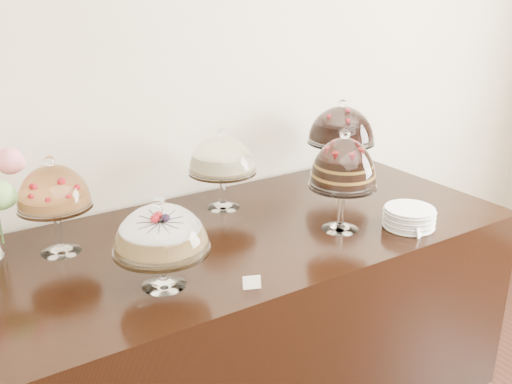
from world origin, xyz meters
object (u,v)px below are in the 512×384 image
plate_stack (409,217)px  cake_stand_fruit_tart (53,191)px  cake_stand_choco_layer (343,167)px  cake_stand_dark_choco (341,128)px  display_counter (250,323)px  cake_stand_sugar_sponge (161,232)px  cake_stand_cheesecake (222,158)px

plate_stack → cake_stand_fruit_tart: bearing=156.7°
cake_stand_choco_layer → cake_stand_dark_choco: (0.39, 0.46, 0.01)m
display_counter → cake_stand_sugar_sponge: (-0.48, -0.23, 0.64)m
cake_stand_choco_layer → plate_stack: cake_stand_choco_layer is taller
cake_stand_fruit_tart → plate_stack: 1.40m
cake_stand_dark_choco → plate_stack: 0.66m
cake_stand_dark_choco → cake_stand_fruit_tart: bearing=-177.9°
display_counter → cake_stand_dark_choco: cake_stand_dark_choco is taller
display_counter → cake_stand_fruit_tart: bearing=163.0°
cake_stand_dark_choco → cake_stand_fruit_tart: (-1.41, -0.05, -0.04)m
display_counter → cake_stand_sugar_sponge: bearing=-154.5°
cake_stand_choco_layer → cake_stand_cheesecake: size_ratio=1.15×
cake_stand_sugar_sponge → plate_stack: size_ratio=1.55×
cake_stand_sugar_sponge → cake_stand_dark_choco: bearing=22.7°
cake_stand_choco_layer → cake_stand_fruit_tart: (-1.02, 0.41, -0.03)m
cake_stand_sugar_sponge → plate_stack: cake_stand_sugar_sponge is taller
cake_stand_sugar_sponge → display_counter: bearing=25.5°
cake_stand_choco_layer → cake_stand_dark_choco: cake_stand_choco_layer is taller
display_counter → cake_stand_fruit_tart: 1.01m
display_counter → cake_stand_fruit_tart: (-0.70, 0.22, 0.69)m
cake_stand_dark_choco → cake_stand_cheesecake: bearing=179.4°
plate_stack → cake_stand_cheesecake: bearing=131.4°
display_counter → cake_stand_dark_choco: 1.05m
display_counter → plate_stack: 0.82m
cake_stand_dark_choco → cake_stand_choco_layer: bearing=-130.0°
cake_stand_sugar_sponge → cake_stand_dark_choco: (1.19, 0.50, 0.08)m
cake_stand_choco_layer → plate_stack: 0.36m
cake_stand_choco_layer → cake_stand_cheesecake: (-0.29, 0.47, -0.04)m
cake_stand_fruit_tart → cake_stand_choco_layer: bearing=-21.8°
display_counter → cake_stand_sugar_sponge: size_ratio=6.87×
plate_stack → cake_stand_dark_choco: bearing=77.2°
cake_stand_choco_layer → cake_stand_cheesecake: bearing=121.4°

